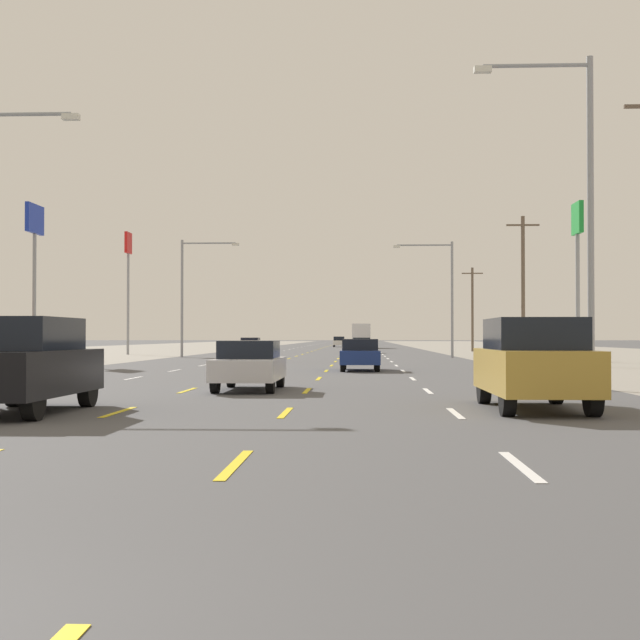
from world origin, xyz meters
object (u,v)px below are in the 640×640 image
(suv_inner_left_nearest, at_px, (23,363))
(streetlight_right_row_0, at_px, (580,199))
(sedan_inner_right_farther, at_px, (361,345))
(suv_far_right_near, at_px, (534,362))
(box_truck_inner_right_farthest, at_px, (361,334))
(hatchback_center_turn_distant_a, at_px, (339,342))
(pole_sign_left_row_1, at_px, (35,239))
(sedan_inner_right_midfar, at_px, (360,354))
(streetlight_left_row_1, at_px, (189,288))
(sedan_far_left_far, at_px, (251,345))
(pole_sign_left_row_2, at_px, (128,265))
(sedan_center_turn_mid, at_px, (249,365))
(streetlight_right_row_1, at_px, (445,289))
(pole_sign_right_row_1, at_px, (578,245))

(suv_inner_left_nearest, height_order, streetlight_right_row_0, streetlight_right_row_0)
(sedan_inner_right_farther, bearing_deg, suv_far_right_near, -86.83)
(box_truck_inner_right_farthest, distance_m, hatchback_center_turn_distant_a, 13.44)
(box_truck_inner_right_farthest, xyz_separation_m, hatchback_center_turn_distant_a, (-3.26, 13.00, -1.05))
(hatchback_center_turn_distant_a, relative_size, pole_sign_left_row_1, 0.41)
(sedan_inner_right_farther, distance_m, box_truck_inner_right_farthest, 34.88)
(hatchback_center_turn_distant_a, xyz_separation_m, pole_sign_left_row_1, (-16.26, -80.57, 6.57))
(sedan_inner_right_midfar, bearing_deg, streetlight_left_row_1, 116.77)
(pole_sign_left_row_1, bearing_deg, sedan_far_left_far, 74.59)
(pole_sign_left_row_1, xyz_separation_m, streetlight_right_row_0, (25.91, -25.64, -1.68))
(suv_inner_left_nearest, distance_m, streetlight_right_row_0, 16.73)
(suv_far_right_near, bearing_deg, streetlight_right_row_0, 69.24)
(hatchback_center_turn_distant_a, bearing_deg, suv_far_right_near, -86.53)
(pole_sign_left_row_1, height_order, streetlight_right_row_0, streetlight_right_row_0)
(suv_inner_left_nearest, relative_size, box_truck_inner_right_farthest, 0.68)
(box_truck_inner_right_farthest, bearing_deg, streetlight_left_row_1, -103.90)
(sedan_far_left_far, bearing_deg, suv_inner_left_nearest, -87.05)
(sedan_far_left_far, distance_m, streetlight_left_row_1, 18.59)
(suv_far_right_near, relative_size, pole_sign_left_row_2, 0.46)
(suv_far_right_near, xyz_separation_m, pole_sign_left_row_2, (-23.86, 57.37, 6.73))
(sedan_center_turn_mid, bearing_deg, sedan_inner_right_midfar, 77.99)
(suv_far_right_near, height_order, hatchback_center_turn_distant_a, suv_far_right_near)
(sedan_far_left_far, height_order, box_truck_inner_right_farthest, box_truck_inner_right_farthest)
(sedan_far_left_far, relative_size, hatchback_center_turn_distant_a, 1.15)
(suv_far_right_near, xyz_separation_m, streetlight_right_row_1, (2.58, 47.62, 4.09))
(pole_sign_left_row_2, distance_m, pole_sign_right_row_1, 43.08)
(sedan_inner_right_farther, distance_m, streetlight_right_row_0, 58.90)
(pole_sign_left_row_2, height_order, streetlight_left_row_1, pole_sign_left_row_2)
(suv_inner_left_nearest, distance_m, pole_sign_left_row_2, 60.58)
(suv_far_right_near, xyz_separation_m, hatchback_center_turn_distant_a, (-6.88, 113.52, -0.24))
(suv_inner_left_nearest, relative_size, sedan_inner_right_midfar, 1.09)
(streetlight_right_row_0, xyz_separation_m, streetlight_left_row_1, (-19.48, 40.30, -0.45))
(pole_sign_left_row_2, xyz_separation_m, streetlight_right_row_1, (26.44, -9.75, -2.64))
(sedan_far_left_far, distance_m, streetlight_right_row_1, 24.87)
(suv_inner_left_nearest, bearing_deg, pole_sign_left_row_1, 109.87)
(suv_far_right_near, bearing_deg, streetlight_left_row_1, 109.33)
(suv_inner_left_nearest, bearing_deg, pole_sign_left_row_2, 102.60)
(hatchback_center_turn_distant_a, height_order, pole_sign_left_row_2, pole_sign_left_row_2)
(suv_far_right_near, distance_m, hatchback_center_turn_distant_a, 113.73)
(sedan_center_turn_mid, bearing_deg, streetlight_right_row_1, 76.82)
(sedan_far_left_far, relative_size, streetlight_right_row_0, 0.45)
(sedan_center_turn_mid, bearing_deg, suv_far_right_near, -43.53)
(suv_far_right_near, relative_size, streetlight_right_row_1, 0.57)
(sedan_inner_right_midfar, xyz_separation_m, sedan_inner_right_farther, (0.13, 43.70, 0.00))
(sedan_far_left_far, bearing_deg, sedan_center_turn_mid, -83.06)
(sedan_inner_right_midfar, distance_m, hatchback_center_turn_distant_a, 91.61)
(sedan_far_left_far, distance_m, sedan_inner_right_farther, 10.54)
(streetlight_right_row_0, bearing_deg, suv_far_right_near, -110.76)
(sedan_inner_right_midfar, distance_m, sedan_far_left_far, 44.75)
(pole_sign_left_row_2, bearing_deg, streetlight_left_row_1, -53.71)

